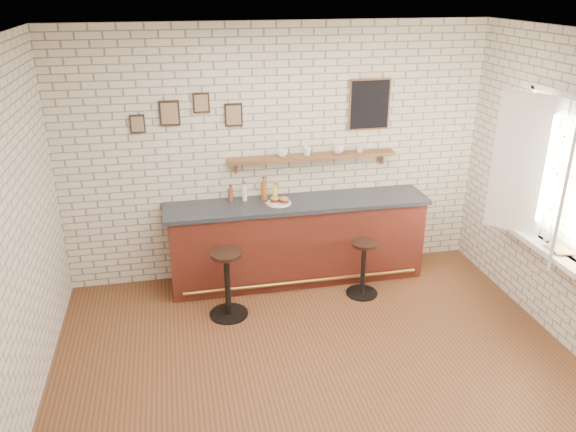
# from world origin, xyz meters

# --- Properties ---
(ground) EXTENTS (5.00, 5.00, 0.00)m
(ground) POSITION_xyz_m (0.00, 0.00, 0.00)
(ground) COLOR brown
(ground) RESTS_ON ground
(bar_counter) EXTENTS (3.10, 0.65, 1.01)m
(bar_counter) POSITION_xyz_m (0.18, 1.70, 0.51)
(bar_counter) COLOR #592017
(bar_counter) RESTS_ON ground
(sandwich_plate) EXTENTS (0.28, 0.28, 0.01)m
(sandwich_plate) POSITION_xyz_m (-0.05, 1.68, 1.02)
(sandwich_plate) COLOR white
(sandwich_plate) RESTS_ON bar_counter
(ciabatta_sandwich) EXTENTS (0.23, 0.16, 0.07)m
(ciabatta_sandwich) POSITION_xyz_m (-0.04, 1.68, 1.06)
(ciabatta_sandwich) COLOR tan
(ciabatta_sandwich) RESTS_ON sandwich_plate
(potato_chips) EXTENTS (0.26, 0.19, 0.00)m
(potato_chips) POSITION_xyz_m (-0.07, 1.68, 1.02)
(potato_chips) COLOR #E0A94F
(potato_chips) RESTS_ON sandwich_plate
(bitters_bottle_brown) EXTENTS (0.06, 0.06, 0.20)m
(bitters_bottle_brown) POSITION_xyz_m (-0.58, 1.87, 1.09)
(bitters_bottle_brown) COLOR brown
(bitters_bottle_brown) RESTS_ON bar_counter
(bitters_bottle_white) EXTENTS (0.06, 0.06, 0.22)m
(bitters_bottle_white) POSITION_xyz_m (-0.42, 1.87, 1.10)
(bitters_bottle_white) COLOR white
(bitters_bottle_white) RESTS_ON bar_counter
(bitters_bottle_amber) EXTENTS (0.07, 0.07, 0.27)m
(bitters_bottle_amber) POSITION_xyz_m (-0.19, 1.87, 1.12)
(bitters_bottle_amber) COLOR #AB551B
(bitters_bottle_amber) RESTS_ON bar_counter
(condiment_bottle_yellow) EXTENTS (0.06, 0.06, 0.19)m
(condiment_bottle_yellow) POSITION_xyz_m (-0.06, 1.87, 1.09)
(condiment_bottle_yellow) COLOR yellow
(condiment_bottle_yellow) RESTS_ON bar_counter
(bar_stool_left) EXTENTS (0.42, 0.42, 0.76)m
(bar_stool_left) POSITION_xyz_m (-0.74, 1.04, 0.41)
(bar_stool_left) COLOR black
(bar_stool_left) RESTS_ON ground
(bar_stool_right) EXTENTS (0.37, 0.37, 0.67)m
(bar_stool_right) POSITION_xyz_m (0.84, 1.17, 0.36)
(bar_stool_right) COLOR black
(bar_stool_right) RESTS_ON ground
(wall_shelf) EXTENTS (2.00, 0.18, 0.18)m
(wall_shelf) POSITION_xyz_m (0.40, 1.90, 1.48)
(wall_shelf) COLOR brown
(wall_shelf) RESTS_ON ground
(shelf_cup_a) EXTENTS (0.14, 0.14, 0.10)m
(shelf_cup_a) POSITION_xyz_m (0.04, 1.90, 1.55)
(shelf_cup_a) COLOR white
(shelf_cup_a) RESTS_ON wall_shelf
(shelf_cup_b) EXTENTS (0.15, 0.15, 0.10)m
(shelf_cup_b) POSITION_xyz_m (0.34, 1.90, 1.55)
(shelf_cup_b) COLOR white
(shelf_cup_b) RESTS_ON wall_shelf
(shelf_cup_c) EXTENTS (0.16, 0.16, 0.11)m
(shelf_cup_c) POSITION_xyz_m (0.71, 1.90, 1.55)
(shelf_cup_c) COLOR white
(shelf_cup_c) RESTS_ON wall_shelf
(shelf_cup_d) EXTENTS (0.12, 0.12, 0.09)m
(shelf_cup_d) POSITION_xyz_m (0.98, 1.90, 1.55)
(shelf_cup_d) COLOR white
(shelf_cup_d) RESTS_ON wall_shelf
(back_wall_decor) EXTENTS (2.96, 0.02, 0.56)m
(back_wall_decor) POSITION_xyz_m (0.23, 1.98, 2.05)
(back_wall_decor) COLOR black
(back_wall_decor) RESTS_ON ground
(window_sill) EXTENTS (0.20, 1.35, 0.06)m
(window_sill) POSITION_xyz_m (2.40, 0.30, 0.90)
(window_sill) COLOR white
(window_sill) RESTS_ON ground
(casement_window) EXTENTS (0.40, 1.30, 1.56)m
(casement_window) POSITION_xyz_m (2.36, 0.30, 1.65)
(casement_window) COLOR white
(casement_window) RESTS_ON ground
(book_lower) EXTENTS (0.20, 0.24, 0.02)m
(book_lower) POSITION_xyz_m (2.38, 0.09, 0.94)
(book_lower) COLOR tan
(book_lower) RESTS_ON window_sill
(book_upper) EXTENTS (0.23, 0.27, 0.02)m
(book_upper) POSITION_xyz_m (2.38, 0.07, 0.96)
(book_upper) COLOR tan
(book_upper) RESTS_ON book_lower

